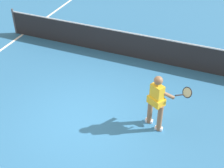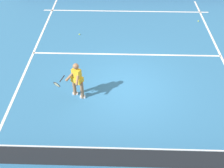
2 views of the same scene
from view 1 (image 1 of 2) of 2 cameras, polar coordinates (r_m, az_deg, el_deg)
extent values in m
plane|color=teal|center=(8.46, -5.94, -6.74)|extent=(24.13, 24.13, 0.00)
cylinder|color=#4C4C51|center=(13.05, -17.26, 10.79)|extent=(0.08, 0.08, 1.01)
cube|color=#232326|center=(10.93, 2.77, 7.09)|extent=(9.28, 0.02, 0.89)
cube|color=white|center=(10.71, 2.84, 9.28)|extent=(9.28, 0.02, 0.04)
cylinder|color=#8C6647|center=(8.20, 6.88, -4.81)|extent=(0.13, 0.13, 0.78)
cylinder|color=#8C6647|center=(8.02, 8.64, -6.12)|extent=(0.13, 0.13, 0.78)
cube|color=white|center=(8.43, 6.71, -6.61)|extent=(0.20, 0.10, 0.08)
cube|color=white|center=(8.25, 8.43, -7.92)|extent=(0.20, 0.10, 0.08)
cube|color=gold|center=(7.70, 8.13, -1.82)|extent=(0.38, 0.33, 0.52)
cube|color=gold|center=(7.82, 8.01, -2.98)|extent=(0.49, 0.44, 0.20)
sphere|color=#8C6647|center=(7.46, 8.39, 0.62)|extent=(0.22, 0.22, 0.22)
cylinder|color=#8C6647|center=(7.85, 8.16, -0.76)|extent=(0.13, 0.48, 0.37)
cylinder|color=#8C6647|center=(7.69, 9.72, -1.82)|extent=(0.44, 0.35, 0.37)
cylinder|color=black|center=(7.79, 12.07, -1.97)|extent=(0.18, 0.27, 0.14)
torus|color=black|center=(8.02, 13.46, -1.50)|extent=(0.31, 0.25, 0.28)
cylinder|color=beige|center=(8.02, 13.46, -1.50)|extent=(0.25, 0.20, 0.23)
camera|label=2|loc=(13.97, 14.33, 41.35)|focal=43.46mm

